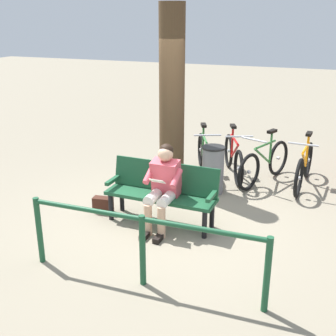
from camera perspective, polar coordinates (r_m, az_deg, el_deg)
name	(u,v)px	position (r m, az deg, el deg)	size (l,w,h in m)	color
ground_plane	(177,220)	(6.35, 1.20, -6.91)	(40.00, 40.00, 0.00)	gray
bench	(163,189)	(6.11, -0.72, -2.80)	(1.61, 0.52, 0.87)	#194C2D
person_reading	(163,183)	(5.88, -0.65, -2.07)	(0.50, 0.77, 1.20)	#D84C59
handbag	(103,205)	(6.61, -8.67, -4.88)	(0.30, 0.14, 0.24)	#3F1E14
tree_trunk	(172,99)	(7.21, 0.52, 9.20)	(0.43, 0.43, 3.05)	#4C3823
litter_bin	(213,170)	(7.18, 6.00, -0.23)	(0.38, 0.38, 0.81)	slate
bicycle_green	(304,167)	(7.78, 17.71, 0.14)	(0.48, 1.68, 0.94)	black
bicycle_silver	(264,163)	(7.79, 12.76, 0.64)	(0.71, 1.59, 0.94)	black
bicycle_blue	(233,158)	(7.99, 8.73, 1.38)	(0.75, 1.57, 0.94)	black
bicycle_red	(204,156)	(8.01, 4.82, 1.59)	(0.75, 1.57, 0.94)	black
railing_fence	(142,238)	(4.69, -3.46, -9.33)	(2.76, 0.12, 0.85)	#194C2D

